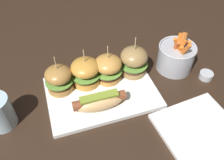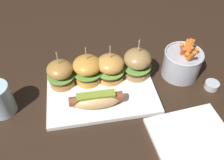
# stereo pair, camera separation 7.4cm
# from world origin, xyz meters

# --- Properties ---
(ground_plane) EXTENTS (3.00, 3.00, 0.00)m
(ground_plane) POSITION_xyz_m (0.00, 0.00, 0.00)
(ground_plane) COLOR black
(platter_main) EXTENTS (0.35, 0.24, 0.01)m
(platter_main) POSITION_xyz_m (0.00, 0.00, 0.01)
(platter_main) COLOR white
(platter_main) RESTS_ON ground
(hot_dog) EXTENTS (0.16, 0.06, 0.05)m
(hot_dog) POSITION_xyz_m (-0.02, -0.06, 0.04)
(hot_dog) COLOR tan
(hot_dog) RESTS_ON platter_main
(slider_far_left) EXTENTS (0.09, 0.09, 0.13)m
(slider_far_left) POSITION_xyz_m (-0.12, 0.05, 0.06)
(slider_far_left) COLOR #A67536
(slider_far_left) RESTS_ON platter_main
(slider_center_left) EXTENTS (0.10, 0.10, 0.13)m
(slider_center_left) POSITION_xyz_m (-0.04, 0.06, 0.06)
(slider_center_left) COLOR #C78934
(slider_center_left) RESTS_ON platter_main
(slider_center_right) EXTENTS (0.09, 0.09, 0.13)m
(slider_center_right) POSITION_xyz_m (0.04, 0.05, 0.06)
(slider_center_right) COLOR #C68A3E
(slider_center_right) RESTS_ON platter_main
(slider_far_right) EXTENTS (0.10, 0.10, 0.14)m
(slider_far_right) POSITION_xyz_m (0.13, 0.05, 0.06)
(slider_far_right) COLOR olive
(slider_far_right) RESTS_ON platter_main
(fries_bucket) EXTENTS (0.13, 0.13, 0.15)m
(fries_bucket) POSITION_xyz_m (0.28, 0.04, 0.05)
(fries_bucket) COLOR #A8AAB2
(fries_bucket) RESTS_ON ground
(sauce_ramekin) EXTENTS (0.05, 0.05, 0.02)m
(sauce_ramekin) POSITION_xyz_m (0.36, -0.04, 0.01)
(sauce_ramekin) COLOR #B7BABF
(sauce_ramekin) RESTS_ON ground
(side_plate) EXTENTS (0.24, 0.24, 0.01)m
(side_plate) POSITION_xyz_m (0.22, -0.23, 0.01)
(side_plate) COLOR white
(side_plate) RESTS_ON ground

